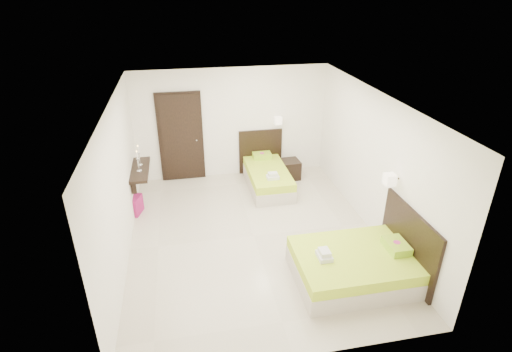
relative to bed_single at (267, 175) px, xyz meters
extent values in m
plane|color=beige|center=(-0.68, -1.95, -0.27)|extent=(5.50, 5.50, 0.00)
cube|color=beige|center=(0.00, -0.08, -0.13)|extent=(0.88, 1.76, 0.28)
cube|color=#A2CA20|center=(0.00, -0.08, 0.10)|extent=(0.87, 1.74, 0.18)
cube|color=black|center=(0.00, 0.77, 0.28)|extent=(1.05, 0.05, 1.10)
cube|color=#9CCA25|center=(0.00, 0.58, 0.25)|extent=(0.44, 0.30, 0.12)
cylinder|color=#D23188|center=(0.00, 0.58, 0.32)|extent=(0.11, 0.11, 0.00)
cube|color=silver|center=(0.00, -0.56, 0.23)|extent=(0.26, 0.19, 0.07)
cube|color=silver|center=(0.00, -0.56, 0.30)|extent=(0.20, 0.14, 0.07)
cube|color=beige|center=(0.39, 0.62, 1.10)|extent=(0.16, 0.16, 0.18)
cylinder|color=#2D2116|center=(0.39, 0.70, 1.10)|extent=(0.03, 0.16, 0.03)
cube|color=beige|center=(0.64, -3.42, -0.12)|extent=(1.84, 1.38, 0.29)
cube|color=#A2CA20|center=(0.64, -3.42, 0.12)|extent=(1.83, 1.37, 0.18)
cube|color=black|center=(1.54, -3.42, 0.31)|extent=(0.05, 1.57, 1.15)
cube|color=#9CCA25|center=(1.34, -3.42, 0.28)|extent=(0.31, 0.46, 0.13)
cylinder|color=#D23188|center=(1.34, -3.42, 0.34)|extent=(0.11, 0.11, 0.00)
cube|color=silver|center=(0.14, -3.42, 0.25)|extent=(0.20, 0.28, 0.07)
cube|color=silver|center=(0.14, -3.42, 0.32)|extent=(0.15, 0.21, 0.07)
cube|color=beige|center=(1.39, -2.84, 1.16)|extent=(0.17, 0.17, 0.18)
cylinder|color=#2D2116|center=(1.47, -2.84, 1.16)|extent=(0.16, 0.03, 0.03)
cube|color=black|center=(0.59, 0.31, -0.04)|extent=(0.53, 0.48, 0.45)
cube|color=#8B1251|center=(-2.99, -0.66, -0.08)|extent=(0.47, 0.47, 0.38)
cube|color=black|center=(-1.88, 0.76, 0.78)|extent=(1.02, 0.06, 2.14)
cube|color=black|center=(-1.88, 0.73, 0.78)|extent=(0.88, 0.04, 2.06)
cylinder|color=silver|center=(-1.53, 0.69, 0.73)|extent=(0.03, 0.10, 0.03)
cube|color=black|center=(-2.76, -0.35, 0.55)|extent=(0.35, 1.20, 0.06)
cube|color=black|center=(-2.87, -0.80, 0.40)|extent=(0.10, 0.04, 0.30)
cube|color=black|center=(-2.87, 0.10, 0.40)|extent=(0.10, 0.04, 0.30)
cylinder|color=silver|center=(-2.76, -0.50, 0.59)|extent=(0.10, 0.10, 0.02)
cylinder|color=silver|center=(-2.76, -0.50, 0.71)|extent=(0.02, 0.02, 0.22)
cone|color=silver|center=(-2.76, -0.50, 0.84)|extent=(0.07, 0.07, 0.04)
cylinder|color=white|center=(-2.76, -0.50, 0.94)|extent=(0.02, 0.02, 0.15)
sphere|color=#FFB23F|center=(-2.76, -0.50, 1.03)|extent=(0.02, 0.02, 0.02)
cylinder|color=silver|center=(-2.76, -0.20, 0.59)|extent=(0.10, 0.10, 0.02)
cylinder|color=silver|center=(-2.76, -0.20, 0.71)|extent=(0.02, 0.02, 0.22)
cone|color=silver|center=(-2.76, -0.20, 0.84)|extent=(0.07, 0.07, 0.04)
cylinder|color=white|center=(-2.76, -0.20, 0.94)|extent=(0.02, 0.02, 0.15)
sphere|color=#FFB23F|center=(-2.76, -0.20, 1.03)|extent=(0.02, 0.02, 0.02)
camera|label=1|loc=(-1.84, -8.07, 4.05)|focal=28.00mm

